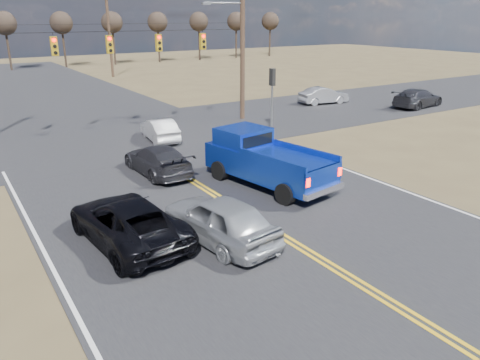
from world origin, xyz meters
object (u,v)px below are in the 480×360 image
pickup_truck (265,160)px  silver_suv (219,219)px  white_car_queue (160,130)px  cross_car_east_near (324,96)px  dgrey_car_queue (157,160)px  black_suv (127,221)px  cross_car_east_far (418,98)px

pickup_truck → silver_suv: pickup_truck is taller
white_car_queue → cross_car_east_near: cross_car_east_near is taller
dgrey_car_queue → cross_car_east_near: size_ratio=1.11×
black_suv → cross_car_east_near: bearing=-150.3°
black_suv → dgrey_car_queue: bearing=-125.9°
cross_car_east_near → cross_car_east_far: 7.30m
dgrey_car_queue → black_suv: bearing=57.8°
silver_suv → cross_car_east_far: bearing=-162.8°
white_car_queue → cross_car_east_far: cross_car_east_far is taller
black_suv → dgrey_car_queue: 6.89m
white_car_queue → cross_car_east_near: (16.08, 3.83, 0.04)m
silver_suv → pickup_truck: bearing=-148.3°
pickup_truck → white_car_queue: bearing=85.0°
black_suv → white_car_queue: bearing=-122.8°
cross_car_east_near → dgrey_car_queue: bearing=125.6°
silver_suv → dgrey_car_queue: bearing=-106.1°
cross_car_east_far → black_suv: bearing=102.5°
dgrey_car_queue → silver_suv: bearing=80.6°
silver_suv → cross_car_east_near: size_ratio=1.10×
pickup_truck → white_car_queue: size_ratio=1.61×
pickup_truck → cross_car_east_far: bearing=11.8°
black_suv → cross_car_east_far: cross_car_east_far is taller
cross_car_east_far → white_car_queue: bearing=78.7°
dgrey_car_queue → cross_car_east_near: (18.58, 9.33, 0.02)m
silver_suv → cross_car_east_far: size_ratio=0.91×
silver_suv → cross_car_east_far: (24.84, 11.63, -0.05)m
black_suv → dgrey_car_queue: size_ratio=1.14×
pickup_truck → black_suv: size_ratio=1.21×
silver_suv → black_suv: silver_suv is taller
pickup_truck → white_car_queue: (-0.75, 9.35, -0.45)m
silver_suv → dgrey_car_queue: size_ratio=1.00×
silver_suv → white_car_queue: (3.58, 12.93, -0.13)m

